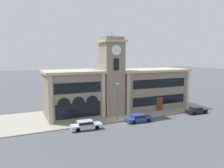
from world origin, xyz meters
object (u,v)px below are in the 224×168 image
parked_car_far (196,110)px  street_lamp (118,97)px  parked_car_near (86,125)px  bollard (190,108)px  parked_car_mid (138,118)px

parked_car_far → street_lamp: 17.30m
parked_car_near → bollard: size_ratio=4.69×
parked_car_near → parked_car_far: 23.26m
parked_car_near → parked_car_mid: parked_car_near is taller
parked_car_mid → parked_car_near: bearing=-177.2°
parked_car_far → bollard: 1.68m
parked_car_far → bollard: bearing=97.8°
parked_car_mid → bollard: 13.55m
bollard → street_lamp: bearing=179.1°
parked_car_mid → bollard: size_ratio=4.40×
parked_car_near → parked_car_mid: bearing=2.8°
parked_car_mid → street_lamp: (-3.19, 1.92, 3.74)m
parked_car_far → parked_car_mid: bearing=-177.2°
parked_car_mid → street_lamp: 5.28m
parked_car_near → parked_car_mid: (9.68, -0.00, -0.04)m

